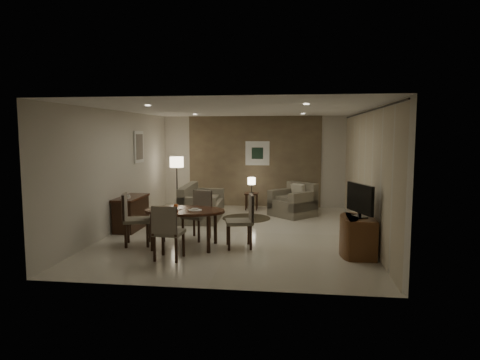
# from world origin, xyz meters

# --- Properties ---
(room_shell) EXTENTS (5.50, 7.00, 2.70)m
(room_shell) POSITION_xyz_m (0.00, 0.40, 1.35)
(room_shell) COLOR beige
(room_shell) RESTS_ON ground
(taupe_accent) EXTENTS (3.96, 0.03, 2.70)m
(taupe_accent) POSITION_xyz_m (0.00, 3.48, 1.35)
(taupe_accent) COLOR #746448
(taupe_accent) RESTS_ON wall_back
(curtain_wall) EXTENTS (0.08, 6.70, 2.58)m
(curtain_wall) POSITION_xyz_m (2.68, 0.00, 1.32)
(curtain_wall) COLOR beige
(curtain_wall) RESTS_ON wall_right
(curtain_rod) EXTENTS (0.03, 6.80, 0.03)m
(curtain_rod) POSITION_xyz_m (2.68, 0.00, 2.64)
(curtain_rod) COLOR black
(curtain_rod) RESTS_ON wall_right
(art_back_frame) EXTENTS (0.72, 0.03, 0.72)m
(art_back_frame) POSITION_xyz_m (0.10, 3.46, 1.60)
(art_back_frame) COLOR silver
(art_back_frame) RESTS_ON wall_back
(art_back_canvas) EXTENTS (0.34, 0.01, 0.34)m
(art_back_canvas) POSITION_xyz_m (0.10, 3.44, 1.60)
(art_back_canvas) COLOR black
(art_back_canvas) RESTS_ON wall_back
(art_left_frame) EXTENTS (0.03, 0.60, 0.80)m
(art_left_frame) POSITION_xyz_m (-2.72, 1.20, 1.85)
(art_left_frame) COLOR silver
(art_left_frame) RESTS_ON wall_left
(art_left_canvas) EXTENTS (0.01, 0.46, 0.64)m
(art_left_canvas) POSITION_xyz_m (-2.71, 1.20, 1.85)
(art_left_canvas) COLOR gray
(art_left_canvas) RESTS_ON wall_left
(downlight_nl) EXTENTS (0.10, 0.10, 0.01)m
(downlight_nl) POSITION_xyz_m (-1.40, -1.80, 2.69)
(downlight_nl) COLOR white
(downlight_nl) RESTS_ON ceiling
(downlight_nr) EXTENTS (0.10, 0.10, 0.01)m
(downlight_nr) POSITION_xyz_m (1.40, -1.80, 2.69)
(downlight_nr) COLOR white
(downlight_nr) RESTS_ON ceiling
(downlight_fl) EXTENTS (0.10, 0.10, 0.01)m
(downlight_fl) POSITION_xyz_m (-1.40, 1.80, 2.69)
(downlight_fl) COLOR white
(downlight_fl) RESTS_ON ceiling
(downlight_fr) EXTENTS (0.10, 0.10, 0.01)m
(downlight_fr) POSITION_xyz_m (1.40, 1.80, 2.69)
(downlight_fr) COLOR white
(downlight_fr) RESTS_ON ceiling
(console_desk) EXTENTS (0.48, 1.20, 0.75)m
(console_desk) POSITION_xyz_m (-2.49, 0.00, 0.38)
(console_desk) COLOR #4A2417
(console_desk) RESTS_ON floor
(telephone) EXTENTS (0.20, 0.14, 0.09)m
(telephone) POSITION_xyz_m (-2.49, -0.30, 0.80)
(telephone) COLOR white
(telephone) RESTS_ON console_desk
(tv_cabinet) EXTENTS (0.48, 0.90, 0.70)m
(tv_cabinet) POSITION_xyz_m (2.40, -1.50, 0.35)
(tv_cabinet) COLOR #5A301B
(tv_cabinet) RESTS_ON floor
(flat_tv) EXTENTS (0.36, 0.85, 0.60)m
(flat_tv) POSITION_xyz_m (2.38, -1.50, 1.02)
(flat_tv) COLOR black
(flat_tv) RESTS_ON tv_cabinet
(dining_table) EXTENTS (1.56, 0.97, 0.73)m
(dining_table) POSITION_xyz_m (-0.87, -1.36, 0.37)
(dining_table) COLOR #4A2417
(dining_table) RESTS_ON floor
(chair_near) EXTENTS (0.50, 0.50, 0.97)m
(chair_near) POSITION_xyz_m (-0.94, -2.16, 0.48)
(chair_near) COLOR #776B5B
(chair_near) RESTS_ON floor
(chair_far) EXTENTS (0.63, 0.63, 1.00)m
(chair_far) POSITION_xyz_m (-0.79, -0.72, 0.50)
(chair_far) COLOR #776B5B
(chair_far) RESTS_ON floor
(chair_left) EXTENTS (0.61, 0.61, 1.02)m
(chair_left) POSITION_xyz_m (-1.83, -1.33, 0.51)
(chair_left) COLOR #776B5B
(chair_left) RESTS_ON floor
(chair_right) EXTENTS (0.60, 0.60, 1.03)m
(chair_right) POSITION_xyz_m (0.17, -1.25, 0.51)
(chair_right) COLOR #776B5B
(chair_right) RESTS_ON floor
(plate_a) EXTENTS (0.26, 0.26, 0.02)m
(plate_a) POSITION_xyz_m (-1.05, -1.31, 0.74)
(plate_a) COLOR white
(plate_a) RESTS_ON dining_table
(plate_b) EXTENTS (0.26, 0.26, 0.02)m
(plate_b) POSITION_xyz_m (-0.65, -1.41, 0.74)
(plate_b) COLOR white
(plate_b) RESTS_ON dining_table
(fruit_apple) EXTENTS (0.09, 0.09, 0.09)m
(fruit_apple) POSITION_xyz_m (-1.05, -1.31, 0.79)
(fruit_apple) COLOR #C84F16
(fruit_apple) RESTS_ON plate_a
(napkin) EXTENTS (0.12, 0.08, 0.03)m
(napkin) POSITION_xyz_m (-0.65, -1.41, 0.76)
(napkin) COLOR white
(napkin) RESTS_ON plate_b
(round_rug) EXTENTS (1.24, 1.24, 0.01)m
(round_rug) POSITION_xyz_m (-0.01, 1.59, 0.01)
(round_rug) COLOR #3F3523
(round_rug) RESTS_ON floor
(sofa) EXTENTS (1.89, 1.02, 0.87)m
(sofa) POSITION_xyz_m (-1.14, 1.40, 0.43)
(sofa) COLOR #776B5B
(sofa) RESTS_ON floor
(armchair) EXTENTS (1.35, 1.35, 0.87)m
(armchair) POSITION_xyz_m (1.17, 2.06, 0.44)
(armchair) COLOR #776B5B
(armchair) RESTS_ON floor
(side_table) EXTENTS (0.38, 0.38, 0.48)m
(side_table) POSITION_xyz_m (-0.01, 2.89, 0.24)
(side_table) COLOR black
(side_table) RESTS_ON floor
(table_lamp) EXTENTS (0.22, 0.22, 0.50)m
(table_lamp) POSITION_xyz_m (-0.01, 2.89, 0.73)
(table_lamp) COLOR #FFEAC1
(table_lamp) RESTS_ON side_table
(floor_lamp) EXTENTS (0.39, 0.39, 1.53)m
(floor_lamp) POSITION_xyz_m (-2.12, 2.53, 0.76)
(floor_lamp) COLOR #FFE5B7
(floor_lamp) RESTS_ON floor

